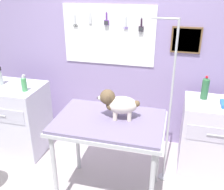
% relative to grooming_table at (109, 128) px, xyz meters
% --- Properties ---
extents(rear_wall_panel, '(4.00, 0.11, 2.30)m').
position_rel_grooming_table_xyz_m(rear_wall_panel, '(-0.13, 1.13, 0.37)').
color(rear_wall_panel, '#9480B2').
rests_on(rear_wall_panel, ground).
extents(grooming_table, '(1.02, 0.69, 0.88)m').
position_rel_grooming_table_xyz_m(grooming_table, '(0.00, 0.00, 0.00)').
color(grooming_table, '#B7B7BC').
rests_on(grooming_table, ground).
extents(grooming_arm, '(0.30, 0.11, 1.75)m').
position_rel_grooming_table_xyz_m(grooming_arm, '(0.52, 0.37, 0.03)').
color(grooming_arm, '#B7B7BC').
rests_on(grooming_arm, ground).
extents(dog, '(0.39, 0.22, 0.28)m').
position_rel_grooming_table_xyz_m(dog, '(0.07, 0.05, 0.24)').
color(dog, beige).
rests_on(dog, grooming_table).
extents(counter_left, '(0.80, 0.58, 0.88)m').
position_rel_grooming_table_xyz_m(counter_left, '(-1.38, 0.47, -0.35)').
color(counter_left, silver).
rests_on(counter_left, ground).
extents(cabinet_right, '(0.68, 0.54, 0.85)m').
position_rel_grooming_table_xyz_m(cabinet_right, '(1.02, 0.67, -0.37)').
color(cabinet_right, silver).
rests_on(cabinet_right, ground).
extents(conditioner_bottle, '(0.06, 0.06, 0.20)m').
position_rel_grooming_table_xyz_m(conditioner_bottle, '(-1.11, 0.39, 0.17)').
color(conditioner_bottle, '#499C5A').
rests_on(conditioner_bottle, counter_left).
extents(soda_bottle, '(0.08, 0.08, 0.26)m').
position_rel_grooming_table_xyz_m(soda_bottle, '(0.88, 0.76, 0.18)').
color(soda_bottle, '#2E693E').
rests_on(soda_bottle, cabinet_right).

